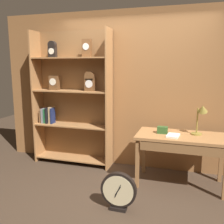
% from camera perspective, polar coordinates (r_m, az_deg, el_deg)
% --- Properties ---
extents(ground_plane, '(10.00, 10.00, 0.00)m').
position_cam_1_polar(ground_plane, '(3.38, -0.28, -19.98)').
color(ground_plane, '#3D2D21').
extents(back_wood_panel, '(4.80, 0.05, 2.60)m').
position_cam_1_polar(back_wood_panel, '(4.24, 5.16, 4.82)').
color(back_wood_panel, brown).
rests_on(back_wood_panel, ground).
extents(bookshelf, '(1.37, 0.34, 2.29)m').
position_cam_1_polar(bookshelf, '(4.43, -9.13, 2.94)').
color(bookshelf, '#9E6B3D').
rests_on(bookshelf, ground).
extents(workbench, '(1.24, 0.64, 0.75)m').
position_cam_1_polar(workbench, '(3.72, 15.30, -6.44)').
color(workbench, '#9E6B3D').
rests_on(workbench, ground).
extents(desk_lamp, '(0.21, 0.21, 0.46)m').
position_cam_1_polar(desk_lamp, '(3.70, 19.41, -0.55)').
color(desk_lamp, olive).
rests_on(desk_lamp, workbench).
extents(toolbox_small, '(0.15, 0.09, 0.10)m').
position_cam_1_polar(toolbox_small, '(3.73, 11.30, -3.99)').
color(toolbox_small, '#2D5123').
rests_on(toolbox_small, workbench).
extents(open_repair_manual, '(0.19, 0.24, 0.02)m').
position_cam_1_polar(open_repair_manual, '(3.61, 13.59, -5.18)').
color(open_repair_manual, silver).
rests_on(open_repair_manual, workbench).
extents(round_clock_large, '(0.44, 0.11, 0.48)m').
position_cam_1_polar(round_clock_large, '(3.15, 1.49, -17.36)').
color(round_clock_large, black).
rests_on(round_clock_large, ground).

